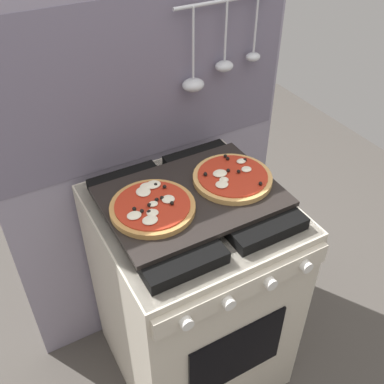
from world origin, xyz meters
name	(u,v)px	position (x,y,z in m)	size (l,w,h in m)	color
ground_plane	(192,356)	(0.00, 0.00, 0.00)	(4.00, 4.00, 0.00)	#4C4742
kitchen_backsplash	(150,172)	(0.00, 0.33, 0.79)	(1.10, 0.09, 1.55)	gray
stove	(192,291)	(0.00, 0.00, 0.45)	(0.60, 0.64, 0.90)	beige
baking_tray	(192,196)	(0.00, 0.00, 0.91)	(0.54, 0.38, 0.02)	black
pizza_left	(152,207)	(-0.14, -0.01, 0.93)	(0.26, 0.26, 0.03)	#C18947
pizza_right	(232,177)	(0.15, 0.00, 0.93)	(0.26, 0.26, 0.03)	tan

